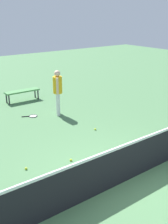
{
  "coord_description": "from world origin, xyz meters",
  "views": [
    {
      "loc": [
        4.07,
        3.8,
        3.7
      ],
      "look_at": [
        -0.54,
        -2.33,
        0.9
      ],
      "focal_mm": 44.38,
      "sensor_mm": 36.0,
      "label": 1
    }
  ],
  "objects_px": {
    "tennis_ball_by_net": "(71,160)",
    "player_near_side": "(58,89)",
    "tennis_racket_near_player": "(32,116)",
    "courtside_bench": "(22,92)",
    "tennis_ball_near_player": "(95,129)",
    "tennis_ball_midcourt": "(26,168)"
  },
  "relations": [
    {
      "from": "tennis_ball_midcourt",
      "to": "courtside_bench",
      "type": "xyz_separation_m",
      "value": [
        -2.36,
        -5.2,
        0.38
      ]
    },
    {
      "from": "tennis_racket_near_player",
      "to": "player_near_side",
      "type": "bearing_deg",
      "value": 154.79
    },
    {
      "from": "tennis_ball_midcourt",
      "to": "tennis_racket_near_player",
      "type": "bearing_deg",
      "value": -119.33
    },
    {
      "from": "player_near_side",
      "to": "tennis_racket_near_player",
      "type": "height_order",
      "value": "player_near_side"
    },
    {
      "from": "tennis_ball_near_player",
      "to": "tennis_ball_midcourt",
      "type": "height_order",
      "value": "same"
    },
    {
      "from": "tennis_racket_near_player",
      "to": "tennis_ball_midcourt",
      "type": "relative_size",
      "value": 9.09
    },
    {
      "from": "tennis_ball_near_player",
      "to": "tennis_ball_midcourt",
      "type": "xyz_separation_m",
      "value": [
        2.9,
        0.85,
        0.0
      ]
    },
    {
      "from": "tennis_ball_midcourt",
      "to": "courtside_bench",
      "type": "distance_m",
      "value": 5.73
    },
    {
      "from": "tennis_ball_near_player",
      "to": "tennis_ball_by_net",
      "type": "bearing_deg",
      "value": 33.59
    },
    {
      "from": "player_near_side",
      "to": "courtside_bench",
      "type": "height_order",
      "value": "player_near_side"
    },
    {
      "from": "player_near_side",
      "to": "tennis_ball_near_player",
      "type": "height_order",
      "value": "player_near_side"
    },
    {
      "from": "tennis_ball_by_net",
      "to": "courtside_bench",
      "type": "relative_size",
      "value": 0.04
    },
    {
      "from": "tennis_ball_by_net",
      "to": "courtside_bench",
      "type": "height_order",
      "value": "courtside_bench"
    },
    {
      "from": "tennis_ball_by_net",
      "to": "courtside_bench",
      "type": "xyz_separation_m",
      "value": [
        -1.24,
        -5.53,
        0.38
      ]
    },
    {
      "from": "tennis_ball_near_player",
      "to": "courtside_bench",
      "type": "bearing_deg",
      "value": -82.91
    },
    {
      "from": "tennis_ball_by_net",
      "to": "player_near_side",
      "type": "bearing_deg",
      "value": -116.67
    },
    {
      "from": "tennis_ball_by_net",
      "to": "tennis_ball_near_player",
      "type": "bearing_deg",
      "value": -146.41
    },
    {
      "from": "tennis_ball_near_player",
      "to": "tennis_ball_by_net",
      "type": "xyz_separation_m",
      "value": [
        1.78,
        1.18,
        0.0
      ]
    },
    {
      "from": "tennis_racket_near_player",
      "to": "courtside_bench",
      "type": "distance_m",
      "value": 2.07
    },
    {
      "from": "player_near_side",
      "to": "tennis_ball_midcourt",
      "type": "height_order",
      "value": "player_near_side"
    },
    {
      "from": "player_near_side",
      "to": "tennis_ball_midcourt",
      "type": "relative_size",
      "value": 25.76
    },
    {
      "from": "tennis_racket_near_player",
      "to": "tennis_ball_by_net",
      "type": "distance_m",
      "value": 3.64
    }
  ]
}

